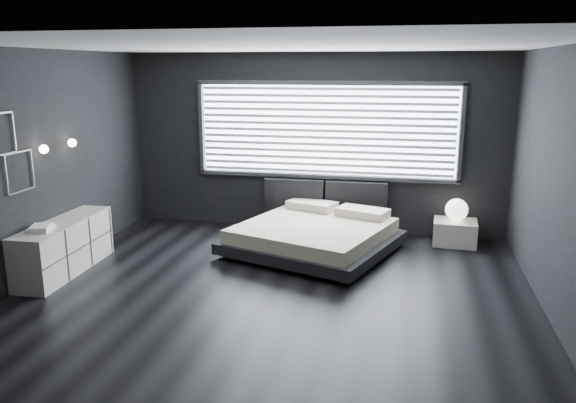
# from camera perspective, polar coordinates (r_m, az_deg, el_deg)

# --- Properties ---
(room) EXTENTS (6.04, 6.00, 2.80)m
(room) POSITION_cam_1_polar(r_m,az_deg,el_deg) (6.26, -1.64, 2.66)
(room) COLOR black
(room) RESTS_ON ground
(window) EXTENTS (4.14, 0.09, 1.52)m
(window) POSITION_cam_1_polar(r_m,az_deg,el_deg) (8.81, 3.83, 7.20)
(window) COLOR white
(window) RESTS_ON ground
(headboard) EXTENTS (1.96, 0.16, 0.52)m
(headboard) POSITION_cam_1_polar(r_m,az_deg,el_deg) (8.93, 3.77, 0.51)
(headboard) COLOR black
(headboard) RESTS_ON ground
(sconce_near) EXTENTS (0.18, 0.11, 0.11)m
(sconce_near) POSITION_cam_1_polar(r_m,az_deg,el_deg) (7.49, -23.58, 4.89)
(sconce_near) COLOR silver
(sconce_near) RESTS_ON ground
(sconce_far) EXTENTS (0.18, 0.11, 0.11)m
(sconce_far) POSITION_cam_1_polar(r_m,az_deg,el_deg) (7.98, -21.10, 5.59)
(sconce_far) COLOR silver
(sconce_far) RESTS_ON ground
(wall_art_upper) EXTENTS (0.01, 0.48, 0.48)m
(wall_art_upper) POSITION_cam_1_polar(r_m,az_deg,el_deg) (7.05, -27.20, 6.10)
(wall_art_upper) COLOR #47474C
(wall_art_upper) RESTS_ON ground
(wall_art_lower) EXTENTS (0.01, 0.48, 0.48)m
(wall_art_lower) POSITION_cam_1_polar(r_m,az_deg,el_deg) (7.30, -25.58, 2.74)
(wall_art_lower) COLOR #47474C
(wall_art_lower) RESTS_ON ground
(bed) EXTENTS (2.62, 2.56, 0.54)m
(bed) POSITION_cam_1_polar(r_m,az_deg,el_deg) (8.01, 2.71, -3.39)
(bed) COLOR black
(bed) RESTS_ON ground
(nightstand) EXTENTS (0.65, 0.55, 0.36)m
(nightstand) POSITION_cam_1_polar(r_m,az_deg,el_deg) (8.71, 16.58, -3.03)
(nightstand) COLOR beige
(nightstand) RESTS_ON ground
(orb_lamp) EXTENTS (0.33, 0.33, 0.33)m
(orb_lamp) POSITION_cam_1_polar(r_m,az_deg,el_deg) (8.64, 16.76, -0.79)
(orb_lamp) COLOR white
(orb_lamp) RESTS_ON nightstand
(dresser) EXTENTS (0.53, 1.69, 0.67)m
(dresser) POSITION_cam_1_polar(r_m,az_deg,el_deg) (7.76, -21.75, -4.28)
(dresser) COLOR beige
(dresser) RESTS_ON ground
(book_stack) EXTENTS (0.32, 0.37, 0.07)m
(book_stack) POSITION_cam_1_polar(r_m,az_deg,el_deg) (7.36, -23.81, -2.46)
(book_stack) COLOR silver
(book_stack) RESTS_ON dresser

